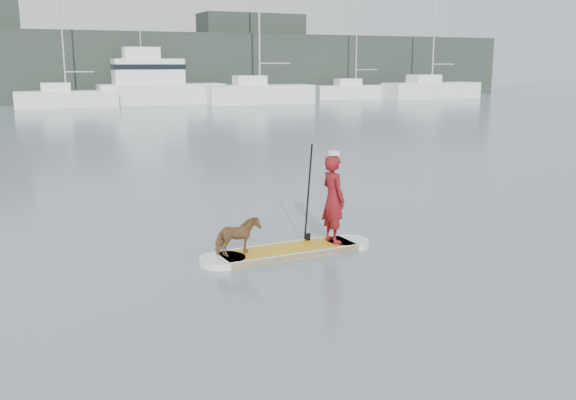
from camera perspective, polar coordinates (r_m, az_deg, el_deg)
name	(u,v)px	position (r m, az deg, el deg)	size (l,w,h in m)	color
ground	(477,319)	(9.10, 16.47, -10.12)	(140.00, 140.00, 0.00)	slate
paddleboard	(288,251)	(11.51, 0.00, -4.58)	(3.30, 0.88, 0.12)	#C48B12
paddler	(333,199)	(11.73, 4.04, 0.09)	(0.59, 0.39, 1.62)	maroon
white_cap	(334,153)	(11.58, 4.10, 4.18)	(0.22, 0.22, 0.07)	silver
dog	(238,237)	(11.03, -4.51, -3.28)	(0.35, 0.77, 0.65)	#51371B
paddle	(308,205)	(11.82, 1.80, -0.45)	(0.10, 0.30, 2.00)	black
sailboat_d	(66,97)	(52.43, -19.15, 8.64)	(7.60, 2.68, 11.05)	white
sailboat_e	(259,93)	(54.34, -2.59, 9.52)	(9.05, 3.60, 12.81)	white
sailboat_f	(355,90)	(61.91, 5.96, 9.68)	(8.20, 3.42, 11.91)	white
motor_yacht_a	(155,83)	(54.65, -11.70, 10.13)	(10.22, 3.51, 6.06)	white
shore_mass	(61,67)	(59.55, -19.53, 11.08)	(90.00, 6.00, 6.00)	black
shore_building_east	(252,56)	(64.76, -3.25, 12.66)	(10.00, 4.00, 8.00)	black
sailboat_g	(431,89)	(63.52, 12.59, 9.63)	(9.85, 3.12, 12.03)	white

